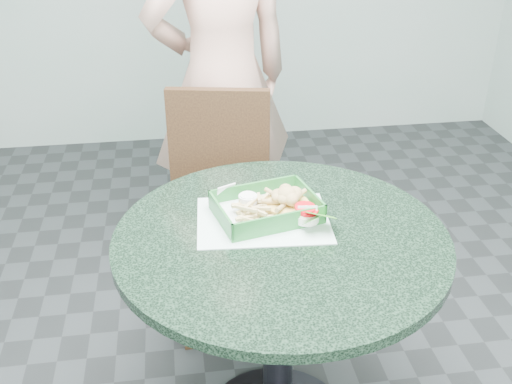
{
  "coord_description": "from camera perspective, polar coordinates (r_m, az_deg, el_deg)",
  "views": [
    {
      "loc": [
        -0.27,
        -1.37,
        1.66
      ],
      "look_at": [
        -0.06,
        0.1,
        0.85
      ],
      "focal_mm": 42.0,
      "sensor_mm": 36.0,
      "label": 1
    }
  ],
  "objects": [
    {
      "name": "placemat",
      "position": [
        1.73,
        0.67,
        -3.24
      ],
      "size": [
        0.39,
        0.31,
        0.0
      ],
      "primitive_type": "cube",
      "rotation": [
        0.0,
        0.0,
        -0.07
      ],
      "color": "silver",
      "rests_on": "cafe_table"
    },
    {
      "name": "cafe_table",
      "position": [
        1.77,
        2.28,
        -9.19
      ],
      "size": [
        0.93,
        0.93,
        0.75
      ],
      "color": "black",
      "rests_on": "floor"
    },
    {
      "name": "fries_pile",
      "position": [
        1.72,
        -0.15,
        -1.97
      ],
      "size": [
        0.13,
        0.13,
        0.04
      ],
      "primitive_type": null,
      "rotation": [
        0.0,
        0.0,
        0.19
      ],
      "color": "#D2B775",
      "rests_on": "food_basket"
    },
    {
      "name": "crab_sandwich",
      "position": [
        1.72,
        3.01,
        -1.4
      ],
      "size": [
        0.13,
        0.13,
        0.08
      ],
      "rotation": [
        0.0,
        0.0,
        0.29
      ],
      "color": "gold",
      "rests_on": "food_basket"
    },
    {
      "name": "diner_person",
      "position": [
        2.46,
        -3.4,
        14.02
      ],
      "size": [
        0.88,
        0.71,
        2.09
      ],
      "primitive_type": "imported",
      "rotation": [
        0.0,
        0.0,
        3.46
      ],
      "color": "tan",
      "rests_on": "floor"
    },
    {
      "name": "dining_chair",
      "position": [
        2.35,
        -3.2,
        -0.23
      ],
      "size": [
        0.4,
        0.4,
        0.93
      ],
      "rotation": [
        0.0,
        0.0,
        -0.19
      ],
      "color": "#3A2719",
      "rests_on": "floor"
    },
    {
      "name": "food_basket",
      "position": [
        1.74,
        0.97,
        -2.36
      ],
      "size": [
        0.28,
        0.21,
        0.06
      ],
      "rotation": [
        0.0,
        0.0,
        0.23
      ],
      "color": "#21712D",
      "rests_on": "placemat"
    },
    {
      "name": "garnish_cup",
      "position": [
        1.66,
        4.68,
        -3.17
      ],
      "size": [
        0.1,
        0.1,
        0.04
      ],
      "rotation": [
        0.0,
        0.0,
        0.24
      ],
      "color": "silver",
      "rests_on": "food_basket"
    },
    {
      "name": "sauce_ramekin",
      "position": [
        1.74,
        -0.63,
        -1.07
      ],
      "size": [
        0.05,
        0.05,
        0.03
      ],
      "rotation": [
        0.0,
        0.0,
        -0.01
      ],
      "color": "white",
      "rests_on": "food_basket"
    }
  ]
}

